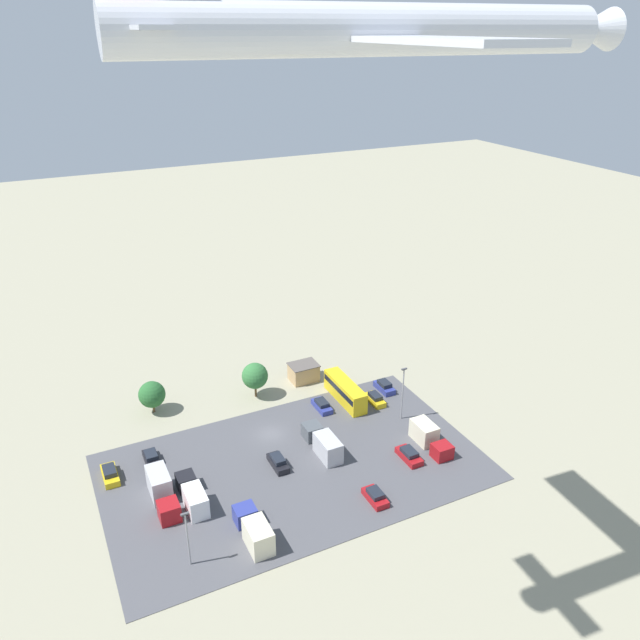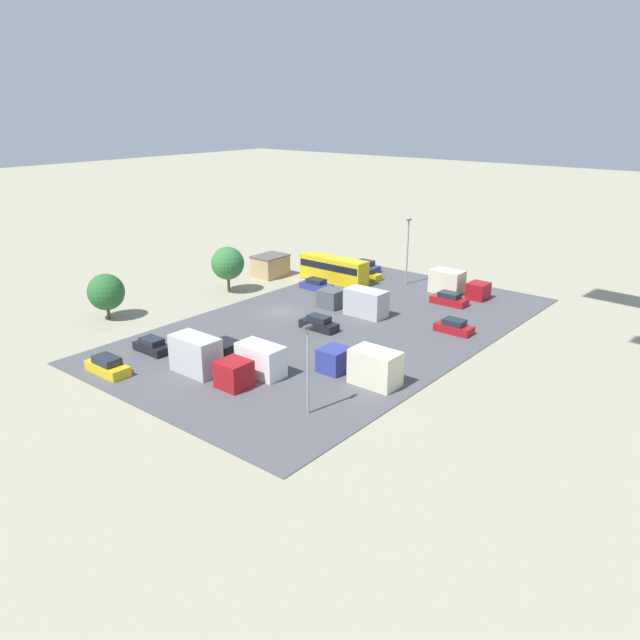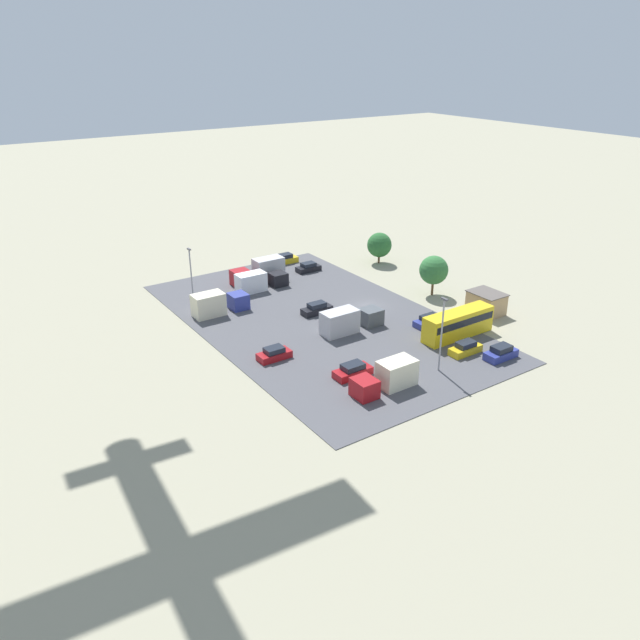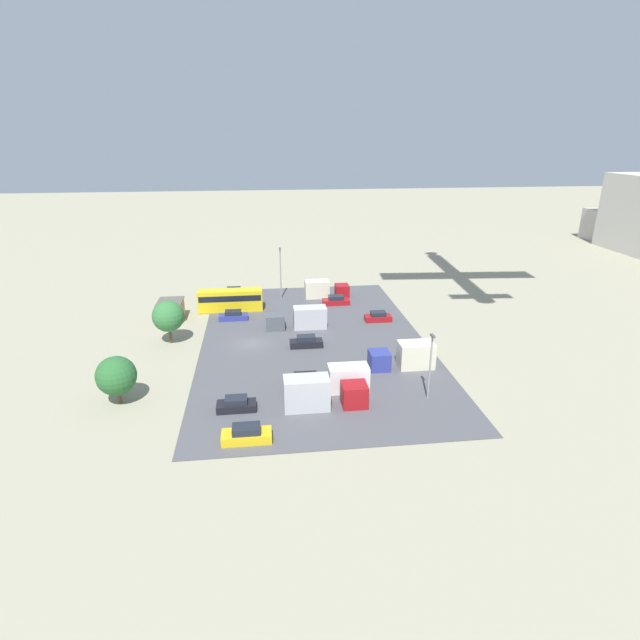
% 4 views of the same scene
% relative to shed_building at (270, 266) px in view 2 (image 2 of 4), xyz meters
% --- Properties ---
extents(ground_plane, '(400.00, 400.00, 0.00)m').
position_rel_shed_building_xyz_m(ground_plane, '(10.99, 12.18, -1.53)').
color(ground_plane, gray).
extents(parking_lot_surface, '(51.01, 30.41, 0.08)m').
position_rel_shed_building_xyz_m(parking_lot_surface, '(10.99, 20.76, -1.49)').
color(parking_lot_surface, '#4C4C51').
rests_on(parking_lot_surface, ground).
extents(shed_building, '(4.80, 3.74, 3.05)m').
position_rel_shed_building_xyz_m(shed_building, '(0.00, 0.00, 0.00)').
color(shed_building, tan).
rests_on(shed_building, ground).
extents(bus, '(2.56, 10.22, 3.40)m').
position_rel_shed_building_xyz_m(bus, '(-3.27, 8.88, 0.38)').
color(bus, gold).
rests_on(bus, ground).
extents(parked_car_0, '(1.94, 4.48, 1.52)m').
position_rel_shed_building_xyz_m(parked_car_0, '(-4.15, 26.20, -0.82)').
color(parked_car_0, maroon).
rests_on(parked_car_0, ground).
extents(parked_car_1, '(1.91, 4.63, 1.59)m').
position_rel_shed_building_xyz_m(parked_car_1, '(34.11, 12.02, -0.79)').
color(parked_car_1, gold).
rests_on(parked_car_1, ground).
extents(parked_car_2, '(1.72, 4.39, 1.57)m').
position_rel_shed_building_xyz_m(parked_car_2, '(12.93, 19.58, -0.80)').
color(parked_car_2, black).
rests_on(parked_car_2, ground).
extents(parked_car_3, '(1.85, 4.40, 1.44)m').
position_rel_shed_building_xyz_m(parked_car_3, '(1.20, 9.45, -0.85)').
color(parked_car_3, navy).
rests_on(parked_car_3, ground).
extents(parked_car_4, '(1.71, 4.25, 1.55)m').
position_rel_shed_building_xyz_m(parked_car_4, '(-7.31, 11.59, -0.81)').
color(parked_car_4, gold).
rests_on(parked_car_4, ground).
extents(parked_car_5, '(1.88, 4.03, 1.48)m').
position_rel_shed_building_xyz_m(parked_car_5, '(4.42, 31.39, -0.83)').
color(parked_car_5, maroon).
rests_on(parked_car_5, ground).
extents(parked_car_6, '(1.85, 4.04, 1.43)m').
position_rel_shed_building_xyz_m(parked_car_6, '(28.36, 10.88, -0.85)').
color(parked_car_6, black).
rests_on(parked_car_6, ground).
extents(parked_car_7, '(1.89, 4.21, 1.65)m').
position_rel_shed_building_xyz_m(parked_car_7, '(-10.59, 9.07, -0.76)').
color(parked_car_7, navy).
rests_on(parked_car_7, ground).
extents(parked_truck_0, '(2.51, 8.69, 3.45)m').
position_rel_shed_building_xyz_m(parked_truck_0, '(28.81, 19.54, 0.13)').
color(parked_truck_0, maroon).
rests_on(parked_truck_0, ground).
extents(parked_truck_1, '(2.59, 7.87, 3.16)m').
position_rel_shed_building_xyz_m(parked_truck_1, '(20.63, 30.98, -0.01)').
color(parked_truck_1, navy).
rests_on(parked_truck_1, ground).
extents(parked_truck_2, '(2.36, 8.16, 2.88)m').
position_rel_shed_building_xyz_m(parked_truck_2, '(25.45, 21.76, -0.13)').
color(parked_truck_2, black).
rests_on(parked_truck_2, ground).
extents(parked_truck_3, '(2.51, 8.84, 3.12)m').
position_rel_shed_building_xyz_m(parked_truck_3, '(5.86, 19.37, -0.02)').
color(parked_truck_3, '#4C5156').
rests_on(parked_truck_3, ground).
extents(parked_truck_4, '(2.59, 7.65, 2.96)m').
position_rel_shed_building_xyz_m(parked_truck_4, '(-8.47, 24.75, -0.10)').
color(parked_truck_4, maroon).
rests_on(parked_truck_4, ground).
extents(tree_near_shed, '(4.26, 4.26, 6.03)m').
position_rel_shed_building_xyz_m(tree_near_shed, '(9.25, 1.32, 2.36)').
color(tree_near_shed, brown).
rests_on(tree_near_shed, ground).
extents(tree_apron_mid, '(4.16, 4.16, 5.29)m').
position_rel_shed_building_xyz_m(tree_apron_mid, '(25.28, -1.49, 1.66)').
color(tree_apron_mid, brown).
rests_on(tree_apron_mid, ground).
extents(light_pole_lot_centre, '(0.90, 0.28, 8.87)m').
position_rel_shed_building_xyz_m(light_pole_lot_centre, '(-8.61, 17.26, 3.42)').
color(light_pole_lot_centre, gray).
rests_on(light_pole_lot_centre, ground).
extents(light_pole_lot_edge, '(0.90, 0.28, 7.41)m').
position_rel_shed_building_xyz_m(light_pole_lot_edge, '(28.46, 31.24, 2.68)').
color(light_pole_lot_edge, gray).
rests_on(light_pole_lot_edge, ground).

